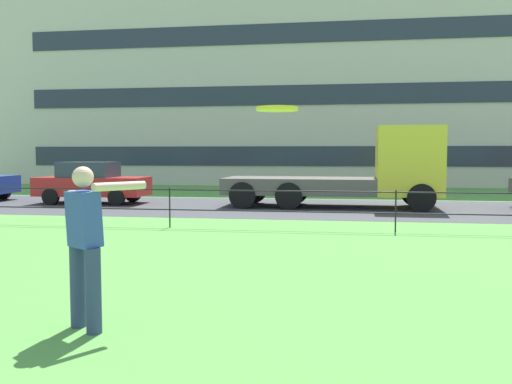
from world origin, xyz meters
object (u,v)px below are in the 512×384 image
(car_red_far_right, at_px, (92,182))
(apartment_building_background, at_px, (297,80))
(person_thrower, at_px, (86,242))
(flatbed_truck_center, at_px, (364,172))
(frisbee, at_px, (277,109))

(car_red_far_right, bearing_deg, apartment_building_background, 72.92)
(person_thrower, relative_size, flatbed_truck_center, 0.24)
(flatbed_truck_center, distance_m, apartment_building_background, 20.83)
(frisbee, relative_size, apartment_building_background, 0.01)
(flatbed_truck_center, bearing_deg, car_red_far_right, 179.63)
(apartment_building_background, bearing_deg, flatbed_truck_center, -78.84)
(car_red_far_right, height_order, flatbed_truck_center, flatbed_truck_center)
(frisbee, xyz_separation_m, apartment_building_background, (-2.72, 35.11, 4.83))
(person_thrower, distance_m, apartment_building_background, 33.85)
(person_thrower, xyz_separation_m, apartment_building_background, (-0.48, 33.30, 6.04))
(person_thrower, distance_m, car_red_far_right, 15.18)
(car_red_far_right, xyz_separation_m, flatbed_truck_center, (9.89, -0.06, 0.44))
(person_thrower, relative_size, car_red_far_right, 0.43)
(car_red_far_right, bearing_deg, frisbee, -60.66)
(car_red_far_right, relative_size, apartment_building_background, 0.11)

